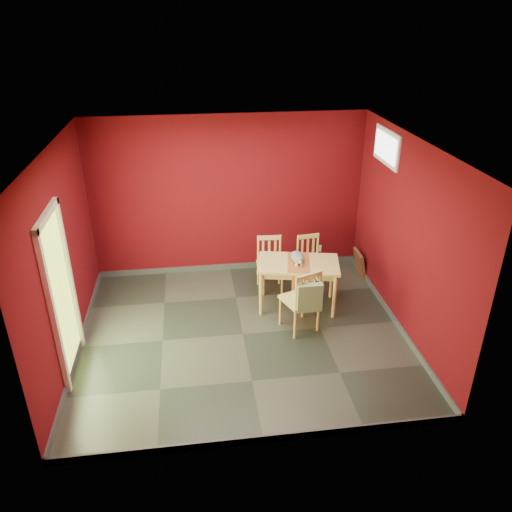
{
  "coord_description": "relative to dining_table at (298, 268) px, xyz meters",
  "views": [
    {
      "loc": [
        -0.61,
        -5.8,
        4.16
      ],
      "look_at": [
        0.25,
        0.45,
        1.0
      ],
      "focal_mm": 35.0,
      "sensor_mm": 36.0,
      "label": 1
    }
  ],
  "objects": [
    {
      "name": "chair_far_right",
      "position": [
        0.34,
        0.62,
        -0.22
      ],
      "size": [
        0.44,
        0.44,
        0.86
      ],
      "color": "#DCBB67",
      "rests_on": "ground"
    },
    {
      "name": "picture_frame",
      "position": [
        1.27,
        0.84,
        -0.44
      ],
      "size": [
        0.15,
        0.44,
        0.44
      ],
      "color": "brown",
      "rests_on": "ground"
    },
    {
      "name": "room_shell",
      "position": [
        -0.92,
        -0.65,
        -0.61
      ],
      "size": [
        4.5,
        4.5,
        4.5
      ],
      "color": "#59090F",
      "rests_on": "ground"
    },
    {
      "name": "dining_table",
      "position": [
        0.0,
        0.0,
        0.0
      ],
      "size": [
        1.32,
        0.93,
        0.75
      ],
      "color": "#DCBB67",
      "rests_on": "ground"
    },
    {
      "name": "window",
      "position": [
        1.31,
        0.35,
        1.69
      ],
      "size": [
        0.05,
        0.9,
        0.5
      ],
      "color": "white",
      "rests_on": "room_shell"
    },
    {
      "name": "chair_far_left",
      "position": [
        -0.33,
        0.58,
        -0.2
      ],
      "size": [
        0.44,
        0.44,
        0.89
      ],
      "color": "#DCBB67",
      "rests_on": "ground"
    },
    {
      "name": "table_runner",
      "position": [
        -0.0,
        -0.11,
        0.04
      ],
      "size": [
        0.45,
        0.73,
        0.34
      ],
      "color": "#A25929",
      "rests_on": "dining_table"
    },
    {
      "name": "cat",
      "position": [
        -0.01,
        0.04,
        0.19
      ],
      "size": [
        0.33,
        0.44,
        0.2
      ],
      "primitive_type": null,
      "rotation": [
        0.0,
        0.0,
        -0.36
      ],
      "color": "slate",
      "rests_on": "table_runner"
    },
    {
      "name": "tote_bag",
      "position": [
        -0.03,
        -0.84,
        -0.0
      ],
      "size": [
        0.34,
        0.2,
        0.48
      ],
      "color": "#7DA96C",
      "rests_on": "chair_near"
    },
    {
      "name": "doorway",
      "position": [
        -3.14,
        -1.05,
        0.47
      ],
      "size": [
        0.06,
        1.01,
        2.13
      ],
      "color": "#B7D838",
      "rests_on": "ground"
    },
    {
      "name": "chair_near",
      "position": [
        -0.08,
        -0.63,
        -0.16
      ],
      "size": [
        0.59,
        0.59,
        0.97
      ],
      "color": "#DCBB67",
      "rests_on": "ground"
    },
    {
      "name": "outlet_plate",
      "position": [
        0.68,
        1.34,
        -0.36
      ],
      "size": [
        0.08,
        0.02,
        0.12
      ],
      "primitive_type": "cube",
      "color": "silver",
      "rests_on": "room_shell"
    },
    {
      "name": "ground",
      "position": [
        -0.92,
        -0.65,
        -0.66
      ],
      "size": [
        4.5,
        4.5,
        0.0
      ],
      "primitive_type": "plane",
      "color": "#2D342D",
      "rests_on": "ground"
    }
  ]
}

